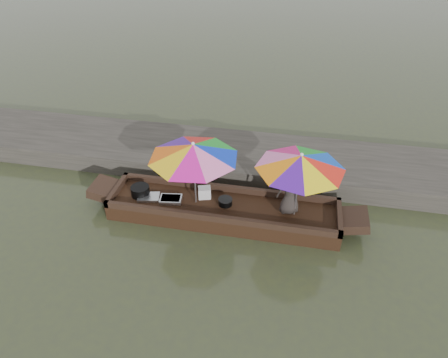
% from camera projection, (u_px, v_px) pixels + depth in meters
% --- Properties ---
extents(water, '(80.00, 80.00, 0.00)m').
position_uv_depth(water, '(223.00, 217.00, 9.11)').
color(water, '#3B4425').
rests_on(water, ground).
extents(dock, '(22.00, 2.20, 0.50)m').
position_uv_depth(dock, '(239.00, 158.00, 10.73)').
color(dock, '#2D2B26').
rests_on(dock, ground).
extents(boat_hull, '(5.14, 1.20, 0.35)m').
position_uv_depth(boat_hull, '(223.00, 211.00, 9.01)').
color(boat_hull, black).
rests_on(boat_hull, water).
extents(cooking_pot, '(0.42, 0.42, 0.22)m').
position_uv_depth(cooking_pot, '(140.00, 191.00, 9.16)').
color(cooking_pot, black).
rests_on(cooking_pot, boat_hull).
extents(tray_crayfish, '(0.53, 0.41, 0.09)m').
position_uv_depth(tray_crayfish, '(171.00, 199.00, 9.01)').
color(tray_crayfish, silver).
rests_on(tray_crayfish, boat_hull).
extents(tray_scallop, '(0.55, 0.43, 0.06)m').
position_uv_depth(tray_scallop, '(149.00, 197.00, 9.10)').
color(tray_scallop, silver).
rests_on(tray_scallop, boat_hull).
extents(charcoal_grill, '(0.30, 0.30, 0.14)m').
position_uv_depth(charcoal_grill, '(225.00, 202.00, 8.89)').
color(charcoal_grill, black).
rests_on(charcoal_grill, boat_hull).
extents(supply_bag, '(0.33, 0.29, 0.26)m').
position_uv_depth(supply_bag, '(205.00, 193.00, 9.08)').
color(supply_bag, white).
rests_on(supply_bag, boat_hull).
extents(vendor, '(0.66, 0.54, 1.15)m').
position_uv_depth(vendor, '(290.00, 190.00, 8.41)').
color(vendor, '#2B2623').
rests_on(vendor, boat_hull).
extents(umbrella_bow, '(2.38, 2.38, 1.55)m').
position_uv_depth(umbrella_bow, '(195.00, 174.00, 8.56)').
color(umbrella_bow, '#0C31D8').
rests_on(umbrella_bow, boat_hull).
extents(umbrella_stern, '(2.06, 2.06, 1.55)m').
position_uv_depth(umbrella_stern, '(298.00, 185.00, 8.21)').
color(umbrella_stern, blue).
rests_on(umbrella_stern, boat_hull).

